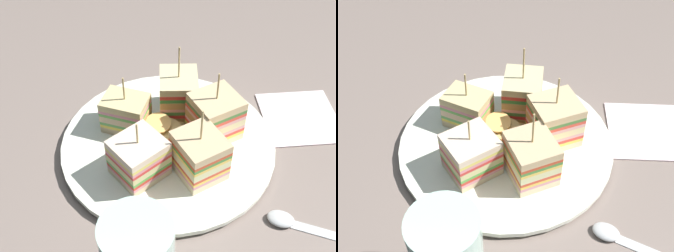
% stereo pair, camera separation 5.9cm
% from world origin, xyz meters
% --- Properties ---
extents(ground_plane, '(0.98, 0.98, 0.02)m').
position_xyz_m(ground_plane, '(0.00, 0.00, -0.01)').
color(ground_plane, gray).
extents(plate, '(0.29, 0.29, 0.01)m').
position_xyz_m(plate, '(0.00, 0.00, 0.01)').
color(plate, white).
rests_on(plate, ground_plane).
extents(sandwich_wedge_0, '(0.08, 0.08, 0.10)m').
position_xyz_m(sandwich_wedge_0, '(-0.01, 0.07, 0.05)').
color(sandwich_wedge_0, beige).
rests_on(sandwich_wedge_0, plate).
extents(sandwich_wedge_1, '(0.06, 0.06, 0.11)m').
position_xyz_m(sandwich_wedge_1, '(-0.06, 0.02, 0.04)').
color(sandwich_wedge_1, beige).
rests_on(sandwich_wedge_1, plate).
extents(sandwich_wedge_2, '(0.07, 0.07, 0.09)m').
position_xyz_m(sandwich_wedge_2, '(-0.04, -0.06, 0.04)').
color(sandwich_wedge_2, '#D7BB8B').
rests_on(sandwich_wedge_2, plate).
extents(sandwich_wedge_3, '(0.08, 0.08, 0.09)m').
position_xyz_m(sandwich_wedge_3, '(0.05, -0.04, 0.04)').
color(sandwich_wedge_3, beige).
rests_on(sandwich_wedge_3, plate).
extents(sandwich_wedge_4, '(0.08, 0.08, 0.11)m').
position_xyz_m(sandwich_wedge_4, '(0.06, 0.03, 0.04)').
color(sandwich_wedge_4, beige).
rests_on(sandwich_wedge_4, plate).
extents(chip_pile, '(0.07, 0.07, 0.03)m').
position_xyz_m(chip_pile, '(-0.01, 0.00, 0.02)').
color(chip_pile, '#DEB45E').
rests_on(chip_pile, plate).
extents(spoon, '(0.07, 0.13, 0.01)m').
position_xyz_m(spoon, '(0.14, 0.14, 0.00)').
color(spoon, silver).
rests_on(spoon, ground_plane).
extents(napkin, '(0.12, 0.11, 0.01)m').
position_xyz_m(napkin, '(-0.04, 0.20, 0.00)').
color(napkin, silver).
rests_on(napkin, ground_plane).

